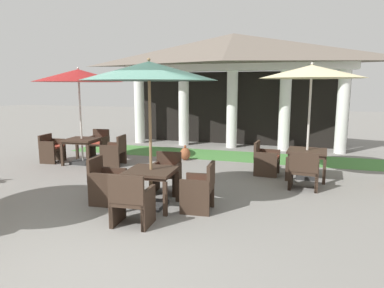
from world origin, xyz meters
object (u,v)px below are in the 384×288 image
Objects in this scene: patio_chair_mid_left_east at (199,189)px; patio_umbrella_mid_right at (78,77)px; patio_table_mid_right at (82,142)px; patio_chair_mid_right_north at (98,144)px; patio_chair_mid_right_east at (115,151)px; patio_chair_mid_left_north at (166,174)px; patio_chair_mid_left_west at (106,183)px; patio_chair_mid_left_south at (132,201)px; patio_chair_mid_right_west at (52,149)px; patio_chair_near_foreground_west at (266,160)px; patio_table_mid_left at (151,175)px; terracotta_urn at (185,154)px; patio_table_near_foreground at (307,154)px; patio_chair_near_foreground_south at (304,172)px; patio_umbrella_mid_left at (149,73)px; patio_umbrella_near_foreground at (312,73)px.

patio_chair_mid_left_east is 5.56m from patio_umbrella_mid_right.
patio_chair_mid_right_north is at bearing 95.64° from patio_table_mid_right.
patio_chair_mid_left_east is 1.04× the size of patio_chair_mid_right_east.
patio_chair_mid_right_north is at bearing -43.73° from patio_chair_mid_left_north.
patio_chair_mid_left_west reaches higher than patio_table_mid_right.
patio_chair_mid_left_north is at bearing 45.08° from patio_chair_mid_left_east.
patio_chair_mid_left_south is 1.08× the size of patio_chair_mid_right_west.
patio_chair_mid_left_east is 0.32× the size of patio_umbrella_mid_right.
patio_table_mid_left is at bearing -26.40° from patio_chair_near_foreground_west.
patio_chair_mid_left_north is 1.02× the size of patio_chair_mid_right_west.
patio_table_mid_right is 1.87m from patio_umbrella_mid_right.
terracotta_urn is (2.72, 1.36, -0.44)m from patio_table_mid_right.
patio_umbrella_mid_right is (-3.39, 1.86, 2.11)m from patio_chair_mid_left_north.
patio_chair_mid_right_north reaches higher than terracotta_urn.
patio_chair_mid_right_north is 1.00× the size of patio_chair_mid_right_east.
patio_table_near_foreground reaches higher than terracotta_urn.
patio_chair_mid_left_east is 1.03× the size of patio_chair_mid_right_north.
patio_table_mid_left is at bearing 53.34° from patio_chair_mid_right_west.
patio_chair_near_foreground_south is 1.01× the size of patio_chair_near_foreground_west.
patio_umbrella_mid_left is 3.06× the size of patio_chair_mid_left_east.
patio_chair_mid_left_north reaches higher than patio_table_mid_left.
patio_table_mid_left is 1.04× the size of patio_chair_mid_left_east.
patio_chair_mid_right_east is (-2.52, 3.80, -0.01)m from patio_chair_mid_left_south.
patio_chair_near_foreground_south is 1.41m from patio_chair_near_foreground_west.
patio_umbrella_mid_right reaches higher than patio_chair_mid_left_east.
patio_table_near_foreground is 7.25m from patio_chair_mid_right_west.
patio_chair_near_foreground_west is 3.58m from patio_table_mid_left.
patio_chair_mid_right_north is at bearing 46.01° from patio_chair_mid_left_east.
patio_chair_mid_left_north is 4.73m from patio_chair_mid_right_west.
patio_umbrella_near_foreground is 7.56m from patio_chair_mid_right_west.
patio_umbrella_mid_right reaches higher than patio_chair_mid_left_west.
patio_chair_mid_left_east is at bearing 58.46° from patio_chair_mid_right_west.
patio_chair_near_foreground_west is 4.24m from patio_chair_mid_right_east.
patio_chair_mid_left_west is 4.66m from patio_chair_mid_right_north.
patio_chair_mid_right_north reaches higher than patio_table_mid_left.
patio_chair_mid_right_west is at bearing 137.17° from patio_chair_mid_left_south.
patio_umbrella_mid_left is at bearing -139.59° from patio_chair_near_foreground_south.
patio_chair_mid_left_east is at bearing -31.77° from patio_umbrella_mid_right.
patio_umbrella_near_foreground is 6.53m from patio_table_mid_right.
patio_chair_mid_right_east is at bearing 5.64° from patio_table_mid_right.
patio_umbrella_mid_right reaches higher than patio_chair_mid_left_south.
patio_table_mid_left is 4.43m from patio_table_mid_right.
patio_chair_mid_right_west is 2.02m from patio_chair_mid_right_east.
patio_chair_near_foreground_south is 7.21m from patio_chair_mid_right_west.
patio_table_near_foreground is 6.53m from patio_umbrella_mid_right.
patio_chair_mid_left_west is 1.00× the size of patio_chair_mid_left_east.
patio_chair_mid_left_south is 5.53m from patio_umbrella_mid_right.
patio_table_near_foreground is at bearing 2.34° from patio_umbrella_mid_right.
patio_umbrella_mid_right is (0.00, -0.00, 1.87)m from patio_table_mid_right.
patio_umbrella_near_foreground reaches higher than patio_chair_near_foreground_south.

